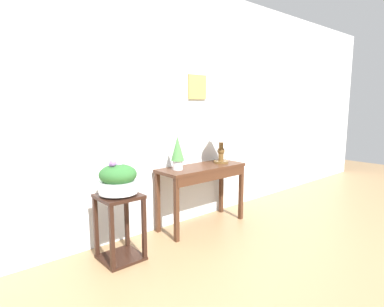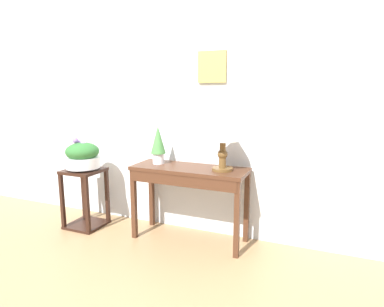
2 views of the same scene
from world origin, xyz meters
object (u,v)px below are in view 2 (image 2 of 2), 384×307
(console_table, at_px, (189,179))
(planter_bowl_wide, at_px, (83,156))
(table_lamp, at_px, (223,130))
(potted_plant_on_console, at_px, (158,143))
(pedestal_stand_left, at_px, (85,198))

(console_table, xyz_separation_m, planter_bowl_wide, (-1.14, -0.11, 0.16))
(table_lamp, relative_size, planter_bowl_wide, 1.49)
(table_lamp, bearing_deg, potted_plant_on_console, 178.12)
(potted_plant_on_console, distance_m, pedestal_stand_left, 1.02)
(potted_plant_on_console, height_order, pedestal_stand_left, potted_plant_on_console)
(pedestal_stand_left, relative_size, planter_bowl_wide, 1.78)
(console_table, bearing_deg, pedestal_stand_left, -174.72)
(pedestal_stand_left, xyz_separation_m, planter_bowl_wide, (-0.00, -0.00, 0.46))
(potted_plant_on_console, bearing_deg, table_lamp, -1.88)
(table_lamp, height_order, potted_plant_on_console, table_lamp)
(planter_bowl_wide, bearing_deg, potted_plant_on_console, 10.63)
(potted_plant_on_console, xyz_separation_m, planter_bowl_wide, (-0.80, -0.15, -0.16))
(potted_plant_on_console, height_order, planter_bowl_wide, potted_plant_on_console)
(console_table, height_order, planter_bowl_wide, planter_bowl_wide)
(potted_plant_on_console, bearing_deg, console_table, -7.54)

